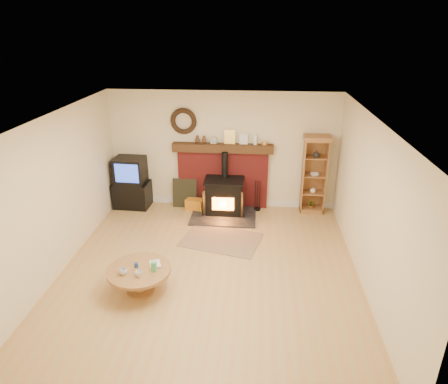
# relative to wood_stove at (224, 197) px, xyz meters

# --- Properties ---
(ground) EXTENTS (5.50, 5.50, 0.00)m
(ground) POSITION_rel_wood_stove_xyz_m (-0.06, -2.28, -0.39)
(ground) COLOR tan
(ground) RESTS_ON ground
(room_shell) EXTENTS (5.02, 5.52, 2.61)m
(room_shell) POSITION_rel_wood_stove_xyz_m (-0.08, -2.18, 1.33)
(room_shell) COLOR beige
(room_shell) RESTS_ON ground
(chimney_breast) EXTENTS (2.20, 0.22, 1.78)m
(chimney_breast) POSITION_rel_wood_stove_xyz_m (-0.06, 0.39, 0.42)
(chimney_breast) COLOR maroon
(chimney_breast) RESTS_ON ground
(wood_stove) EXTENTS (1.40, 1.00, 1.34)m
(wood_stove) POSITION_rel_wood_stove_xyz_m (0.00, 0.00, 0.00)
(wood_stove) COLOR black
(wood_stove) RESTS_ON ground
(area_rug) EXTENTS (1.66, 1.32, 0.01)m
(area_rug) POSITION_rel_wood_stove_xyz_m (0.04, -1.20, -0.38)
(area_rug) COLOR brown
(area_rug) RESTS_ON ground
(tv_unit) EXTENTS (0.82, 0.60, 1.16)m
(tv_unit) POSITION_rel_wood_stove_xyz_m (-2.12, 0.19, 0.17)
(tv_unit) COLOR black
(tv_unit) RESTS_ON ground
(curio_cabinet) EXTENTS (0.56, 0.40, 1.74)m
(curio_cabinet) POSITION_rel_wood_stove_xyz_m (1.93, 0.27, 0.49)
(curio_cabinet) COLOR brown
(curio_cabinet) RESTS_ON ground
(firelog_box) EXTENTS (0.45, 0.34, 0.25)m
(firelog_box) POSITION_rel_wood_stove_xyz_m (-0.67, 0.12, -0.26)
(firelog_box) COLOR #E7ED10
(firelog_box) RESTS_ON ground
(leaning_painting) EXTENTS (0.55, 0.15, 0.66)m
(leaning_painting) POSITION_rel_wood_stove_xyz_m (-0.92, 0.27, -0.05)
(leaning_painting) COLOR black
(leaning_painting) RESTS_ON ground
(fire_tools) EXTENTS (0.16, 0.16, 0.70)m
(fire_tools) POSITION_rel_wood_stove_xyz_m (0.73, 0.22, -0.25)
(fire_tools) COLOR black
(fire_tools) RESTS_ON ground
(coffee_table) EXTENTS (0.99, 0.99, 0.58)m
(coffee_table) POSITION_rel_wood_stove_xyz_m (-1.06, -2.92, -0.04)
(coffee_table) COLOR brown
(coffee_table) RESTS_ON ground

